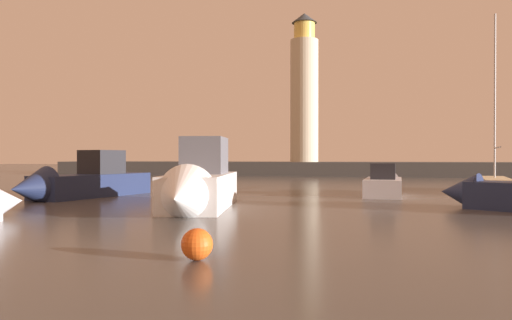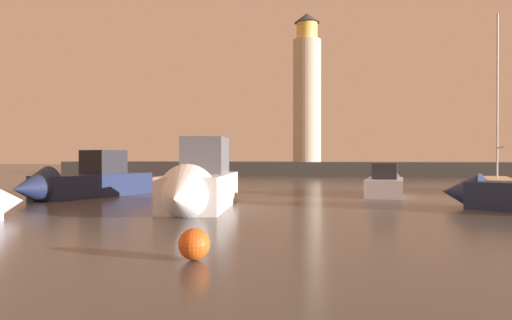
{
  "view_description": "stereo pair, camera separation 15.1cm",
  "coord_description": "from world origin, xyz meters",
  "px_view_note": "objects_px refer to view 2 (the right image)",
  "views": [
    {
      "loc": [
        3.45,
        -1.33,
        2.33
      ],
      "look_at": [
        -0.32,
        17.28,
        2.2
      ],
      "focal_mm": 33.91,
      "sensor_mm": 36.0,
      "label": 1
    },
    {
      "loc": [
        3.6,
        -1.3,
        2.33
      ],
      "look_at": [
        -0.32,
        17.28,
        2.2
      ],
      "focal_mm": 33.91,
      "sensor_mm": 36.0,
      "label": 2
    }
  ],
  "objects_px": {
    "lighthouse": "(307,92)",
    "mooring_buoy": "(194,244)",
    "motorboat_3": "(198,185)",
    "sailboat_moored": "(498,184)",
    "motorboat_5": "(386,184)",
    "motorboat_1": "(81,182)"
  },
  "relations": [
    {
      "from": "lighthouse",
      "to": "motorboat_5",
      "type": "distance_m",
      "value": 32.43
    },
    {
      "from": "motorboat_3",
      "to": "sailboat_moored",
      "type": "bearing_deg",
      "value": 40.25
    },
    {
      "from": "lighthouse",
      "to": "mooring_buoy",
      "type": "height_order",
      "value": "lighthouse"
    },
    {
      "from": "motorboat_5",
      "to": "motorboat_1",
      "type": "bearing_deg",
      "value": -160.83
    },
    {
      "from": "motorboat_1",
      "to": "mooring_buoy",
      "type": "xyz_separation_m",
      "value": [
        11.87,
        -14.58,
        -0.51
      ]
    },
    {
      "from": "sailboat_moored",
      "to": "motorboat_5",
      "type": "bearing_deg",
      "value": -158.33
    },
    {
      "from": "lighthouse",
      "to": "mooring_buoy",
      "type": "bearing_deg",
      "value": -87.0
    },
    {
      "from": "motorboat_5",
      "to": "lighthouse",
      "type": "bearing_deg",
      "value": 104.89
    },
    {
      "from": "lighthouse",
      "to": "motorboat_3",
      "type": "distance_m",
      "value": 41.46
    },
    {
      "from": "motorboat_1",
      "to": "motorboat_3",
      "type": "xyz_separation_m",
      "value": [
        8.57,
        -4.54,
        0.22
      ]
    },
    {
      "from": "motorboat_3",
      "to": "mooring_buoy",
      "type": "bearing_deg",
      "value": -71.77
    },
    {
      "from": "lighthouse",
      "to": "sailboat_moored",
      "type": "xyz_separation_m",
      "value": [
        15.13,
        -26.99,
        -9.98
      ]
    },
    {
      "from": "motorboat_1",
      "to": "sailboat_moored",
      "type": "distance_m",
      "value": 25.91
    },
    {
      "from": "sailboat_moored",
      "to": "mooring_buoy",
      "type": "distance_m",
      "value": 26.53
    },
    {
      "from": "motorboat_5",
      "to": "sailboat_moored",
      "type": "distance_m",
      "value": 7.74
    },
    {
      "from": "motorboat_5",
      "to": "motorboat_3",
      "type": "bearing_deg",
      "value": -129.29
    },
    {
      "from": "motorboat_5",
      "to": "sailboat_moored",
      "type": "height_order",
      "value": "sailboat_moored"
    },
    {
      "from": "mooring_buoy",
      "to": "motorboat_1",
      "type": "bearing_deg",
      "value": 129.15
    },
    {
      "from": "motorboat_5",
      "to": "mooring_buoy",
      "type": "bearing_deg",
      "value": -104.44
    },
    {
      "from": "motorboat_3",
      "to": "motorboat_5",
      "type": "bearing_deg",
      "value": 50.71
    },
    {
      "from": "motorboat_3",
      "to": "lighthouse",
      "type": "bearing_deg",
      "value": 89.06
    },
    {
      "from": "lighthouse",
      "to": "motorboat_3",
      "type": "height_order",
      "value": "lighthouse"
    }
  ]
}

